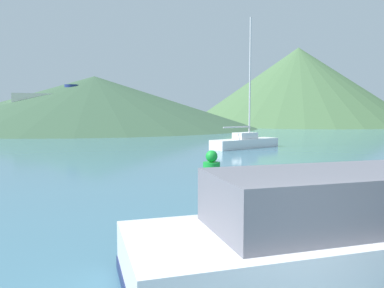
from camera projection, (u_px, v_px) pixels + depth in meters
name	position (u px, v px, depth m)	size (l,w,h in m)	color
sailboat_inner	(245.00, 141.00, 27.63)	(5.82, 4.01, 9.53)	white
ferry_distant	(72.00, 114.00, 58.93)	(25.47, 13.89, 6.99)	navy
buoy_marker	(212.00, 162.00, 17.05)	(0.78, 0.78, 0.90)	green
hill_central	(95.00, 102.00, 64.77)	(55.91, 55.91, 8.88)	#38563D
hill_east	(298.00, 86.00, 81.73)	(48.05, 48.05, 16.72)	#476B42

